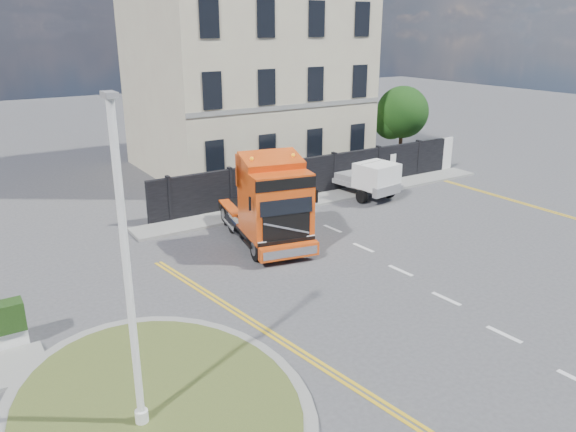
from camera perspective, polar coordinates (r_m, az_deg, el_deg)
ground at (r=18.94m, az=3.97°, el=-7.12°), size 120.00×120.00×0.00m
traffic_island at (r=13.80m, az=-13.19°, el=-18.11°), size 6.80×6.80×0.17m
hoarding_fence at (r=29.10m, az=3.94°, el=4.27°), size 18.80×0.25×2.00m
georgian_building at (r=34.33m, az=-4.31°, el=14.55°), size 12.30×10.30×12.80m
tree at (r=35.99m, az=11.28°, el=10.07°), size 3.20×3.20×4.80m
pavement_far at (r=28.34m, az=4.07°, el=1.90°), size 20.00×1.60×0.12m
truck at (r=21.78m, az=-1.82°, el=1.02°), size 3.39×6.37×3.63m
flatbed_pickup at (r=28.47m, az=8.24°, el=3.81°), size 2.35×4.70×1.87m
lamppost_island at (r=11.44m, az=-16.04°, el=-5.32°), size 0.22×0.44×7.16m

